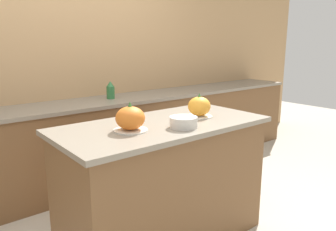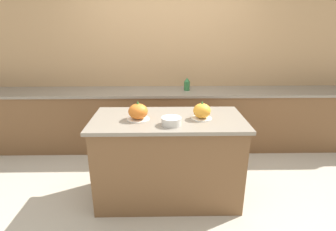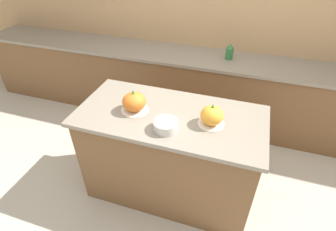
# 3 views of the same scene
# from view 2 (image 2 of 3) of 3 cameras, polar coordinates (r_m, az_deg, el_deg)

# --- Properties ---
(ground_plane) EXTENTS (12.00, 12.00, 0.00)m
(ground_plane) POSITION_cam_2_polar(r_m,az_deg,el_deg) (3.04, 0.01, -16.98)
(ground_plane) COLOR #BCB29E
(wall_back) EXTENTS (8.00, 0.06, 2.50)m
(wall_back) POSITION_cam_2_polar(r_m,az_deg,el_deg) (4.07, -0.41, 11.58)
(wall_back) COLOR tan
(wall_back) RESTS_ON ground_plane
(kitchen_island) EXTENTS (1.52, 0.74, 0.91)m
(kitchen_island) POSITION_cam_2_polar(r_m,az_deg,el_deg) (2.79, 0.01, -9.36)
(kitchen_island) COLOR brown
(kitchen_island) RESTS_ON ground_plane
(back_counter) EXTENTS (6.00, 0.60, 0.88)m
(back_counter) POSITION_cam_2_polar(r_m,az_deg,el_deg) (3.94, -0.33, -0.81)
(back_counter) COLOR brown
(back_counter) RESTS_ON ground_plane
(pumpkin_cake_left) EXTENTS (0.22, 0.22, 0.19)m
(pumpkin_cake_left) POSITION_cam_2_polar(r_m,az_deg,el_deg) (2.55, -6.53, 0.80)
(pumpkin_cake_left) COLOR silver
(pumpkin_cake_left) RESTS_ON kitchen_island
(pumpkin_cake_right) EXTENTS (0.20, 0.20, 0.18)m
(pumpkin_cake_right) POSITION_cam_2_polar(r_m,az_deg,el_deg) (2.58, 7.39, 0.92)
(pumpkin_cake_right) COLOR silver
(pumpkin_cake_right) RESTS_ON kitchen_island
(bottle_tall) EXTENTS (0.09, 0.09, 0.19)m
(bottle_tall) POSITION_cam_2_polar(r_m,az_deg,el_deg) (3.83, 4.14, 6.81)
(bottle_tall) COLOR #2D6B38
(bottle_tall) RESTS_ON back_counter
(mixing_bowl) EXTENTS (0.19, 0.19, 0.07)m
(mixing_bowl) POSITION_cam_2_polar(r_m,az_deg,el_deg) (2.41, 0.73, -1.24)
(mixing_bowl) COLOR beige
(mixing_bowl) RESTS_ON kitchen_island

